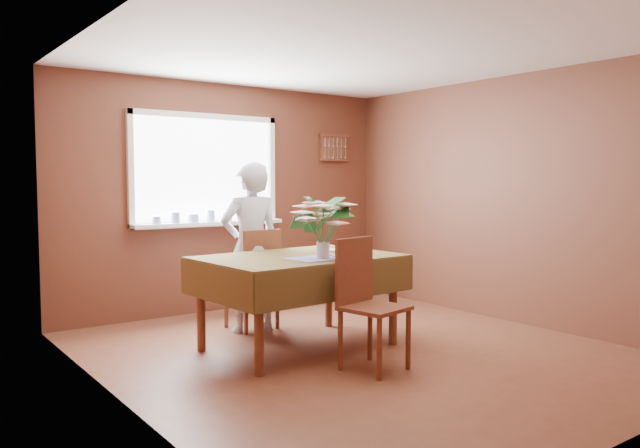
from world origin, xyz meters
TOP-DOWN VIEW (x-y plane):
  - floor at (0.00, 0.00)m, footprint 4.50×4.50m
  - ceiling at (0.00, 0.00)m, footprint 4.50×4.50m
  - wall_back at (0.00, 2.25)m, footprint 4.00×0.00m
  - wall_front at (0.00, -2.25)m, footprint 4.00×0.00m
  - wall_left at (-2.00, 0.00)m, footprint 0.00×4.50m
  - wall_right at (2.00, 0.00)m, footprint 0.00×4.50m
  - window_assembly at (-0.30, 2.19)m, footprint 1.72×0.20m
  - spoon_rack at (1.45, 2.22)m, footprint 0.44×0.05m
  - dining_table at (-0.32, 0.42)m, footprint 1.70×1.20m
  - chair_far at (-0.28, 1.20)m, footprint 0.44×0.44m
  - chair_near at (-0.23, -0.35)m, footprint 0.50×0.50m
  - seated_woman at (-0.36, 1.18)m, footprint 0.64×0.47m
  - flower_bouquet at (-0.27, 0.14)m, footprint 0.55×0.55m
  - side_plate at (0.11, 0.55)m, footprint 0.28×0.28m
  - table_knife at (-0.13, 0.25)m, footprint 0.07×0.24m

SIDE VIEW (x-z plane):
  - floor at x=0.00m, z-range 0.00..0.00m
  - chair_far at x=-0.28m, z-range 0.04..1.02m
  - chair_near at x=-0.23m, z-range 0.04..1.04m
  - dining_table at x=-0.32m, z-range 0.30..1.10m
  - side_plate at x=0.11m, z-range 0.80..0.81m
  - seated_woman at x=-0.36m, z-range 0.00..1.61m
  - table_knife at x=-0.13m, z-range 0.81..0.81m
  - flower_bouquet at x=-0.27m, z-range 0.87..1.34m
  - wall_back at x=0.00m, z-range -0.75..3.25m
  - wall_front at x=0.00m, z-range -0.75..3.25m
  - wall_left at x=-2.00m, z-range -1.00..3.50m
  - wall_right at x=2.00m, z-range -1.00..3.50m
  - window_assembly at x=-0.30m, z-range 0.73..1.95m
  - spoon_rack at x=1.45m, z-range 1.69..2.02m
  - ceiling at x=0.00m, z-range 2.50..2.50m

